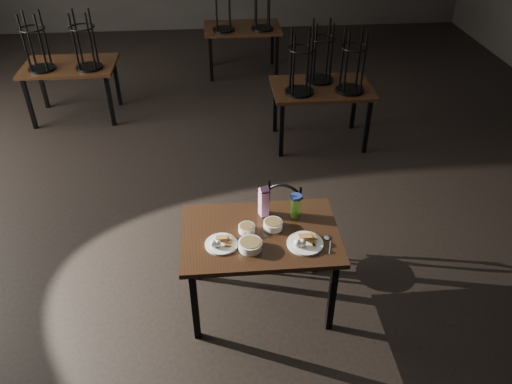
{
  "coord_description": "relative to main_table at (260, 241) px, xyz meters",
  "views": [
    {
      "loc": [
        -0.04,
        -4.28,
        3.21
      ],
      "look_at": [
        0.24,
        -1.0,
        0.85
      ],
      "focal_mm": 35.0,
      "sensor_mm": 36.0,
      "label": 1
    }
  ],
  "objects": [
    {
      "name": "main_table",
      "position": [
        0.0,
        0.0,
        0.0
      ],
      "size": [
        1.2,
        0.8,
        0.75
      ],
      "color": "black",
      "rests_on": "ground"
    },
    {
      "name": "bg_table_left",
      "position": [
        -2.21,
        3.6,
        0.08
      ],
      "size": [
        1.2,
        0.8,
        1.48
      ],
      "color": "black",
      "rests_on": "ground"
    },
    {
      "name": "bentwood_chair",
      "position": [
        0.22,
        0.49,
        -0.2
      ],
      "size": [
        0.42,
        0.42,
        0.79
      ],
      "rotation": [
        0.0,
        0.0,
        -0.43
      ],
      "color": "black",
      "rests_on": "ground"
    },
    {
      "name": "bowl_near",
      "position": [
        -0.1,
        0.03,
        0.11
      ],
      "size": [
        0.13,
        0.13,
        0.05
      ],
      "color": "white",
      "rests_on": "main_table"
    },
    {
      "name": "bowl_big",
      "position": [
        -0.09,
        -0.17,
        0.11
      ],
      "size": [
        0.18,
        0.18,
        0.06
      ],
      "color": "white",
      "rests_on": "main_table"
    },
    {
      "name": "water_bottle",
      "position": [
        0.29,
        0.19,
        0.18
      ],
      "size": [
        0.1,
        0.1,
        0.2
      ],
      "color": "#75C93B",
      "rests_on": "main_table"
    },
    {
      "name": "spoon",
      "position": [
        0.49,
        -0.11,
        0.08
      ],
      "size": [
        0.06,
        0.22,
        0.01
      ],
      "color": "silver",
      "rests_on": "main_table"
    },
    {
      "name": "bowl_far",
      "position": [
        0.1,
        0.06,
        0.11
      ],
      "size": [
        0.15,
        0.15,
        0.06
      ],
      "color": "white",
      "rests_on": "main_table"
    },
    {
      "name": "bg_table_right",
      "position": [
        0.99,
        2.63,
        0.11
      ],
      "size": [
        1.2,
        0.8,
        1.48
      ],
      "color": "black",
      "rests_on": "ground"
    },
    {
      "name": "plate_right",
      "position": [
        0.31,
        -0.16,
        0.1
      ],
      "size": [
        0.27,
        0.27,
        0.09
      ],
      "color": "white",
      "rests_on": "main_table"
    },
    {
      "name": "plate_left",
      "position": [
        -0.3,
        -0.11,
        0.1
      ],
      "size": [
        0.24,
        0.24,
        0.08
      ],
      "color": "white",
      "rests_on": "main_table"
    },
    {
      "name": "bg_table_far",
      "position": [
        0.18,
        5.0,
        0.08
      ],
      "size": [
        1.2,
        0.8,
        1.48
      ],
      "color": "black",
      "rests_on": "ground"
    },
    {
      "name": "juice_carton",
      "position": [
        0.05,
        0.23,
        0.2
      ],
      "size": [
        0.09,
        0.09,
        0.27
      ],
      "color": "#951B75",
      "rests_on": "main_table"
    }
  ]
}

